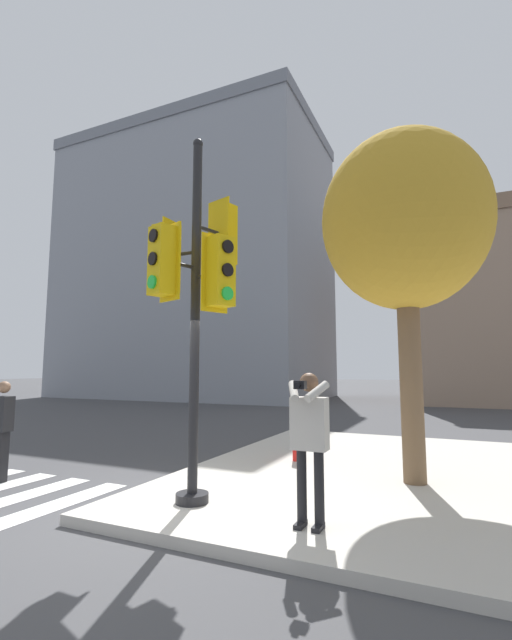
% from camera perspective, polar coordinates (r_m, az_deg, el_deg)
% --- Properties ---
extents(ground_plane, '(160.00, 160.00, 0.00)m').
position_cam_1_polar(ground_plane, '(6.08, -17.44, -23.97)').
color(ground_plane, '#424244').
extents(sidewalk_corner, '(8.00, 8.00, 0.13)m').
position_cam_1_polar(sidewalk_corner, '(8.06, 22.96, -18.86)').
color(sidewalk_corner, '#BCB7AD').
rests_on(sidewalk_corner, ground_plane).
extents(traffic_signal_pole, '(1.39, 1.39, 4.98)m').
position_cam_1_polar(traffic_signal_pole, '(5.92, -8.31, 5.67)').
color(traffic_signal_pole, black).
rests_on(traffic_signal_pole, sidewalk_corner).
extents(person_photographer, '(0.50, 0.53, 1.67)m').
position_cam_1_polar(person_photographer, '(4.97, 7.11, -14.69)').
color(person_photographer, black).
rests_on(person_photographer, sidewalk_corner).
extents(pedestrian_distant, '(0.34, 0.20, 1.65)m').
position_cam_1_polar(pedestrian_distant, '(8.49, -30.82, -12.26)').
color(pedestrian_distant, black).
rests_on(pedestrian_distant, ground_plane).
extents(street_tree, '(2.65, 2.65, 5.58)m').
position_cam_1_polar(street_tree, '(7.52, 19.18, 12.10)').
color(street_tree, brown).
rests_on(street_tree, sidewalk_corner).
extents(fire_hydrant, '(0.18, 0.24, 0.79)m').
position_cam_1_polar(fire_hydrant, '(8.45, 5.49, -15.59)').
color(fire_hydrant, red).
rests_on(fire_hydrant, sidewalk_corner).
extents(building_left, '(18.05, 10.22, 18.47)m').
position_cam_1_polar(building_left, '(31.36, -8.06, 7.05)').
color(building_left, gray).
rests_on(building_left, ground_plane).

